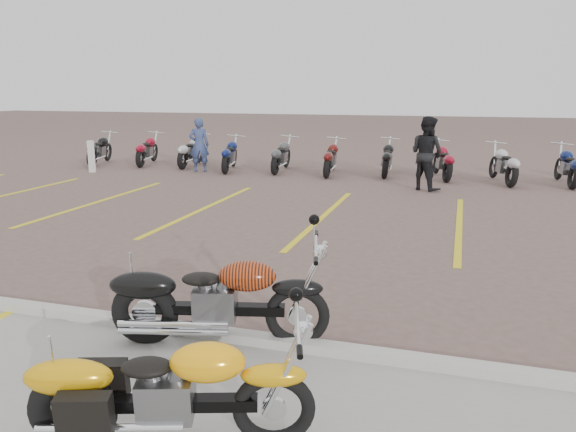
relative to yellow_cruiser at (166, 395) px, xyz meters
name	(u,v)px	position (x,y,z in m)	size (l,w,h in m)	color
ground	(255,277)	(-0.72, 3.78, -0.42)	(100.00, 100.00, 0.00)	#6F554F
curb	(190,330)	(-0.72, 1.78, -0.36)	(60.00, 0.18, 0.12)	#ADAAA3
parking_stripes	(323,217)	(-0.72, 7.78, -0.42)	(38.00, 5.50, 0.01)	gold
yellow_cruiser	(166,395)	(0.00, 0.00, 0.00)	(2.01, 0.77, 0.85)	black
flame_cruiser	(215,303)	(-0.37, 1.66, 0.03)	(2.20, 0.68, 0.92)	black
person_a	(199,145)	(-6.00, 12.89, 0.43)	(0.62, 0.41, 1.70)	navy
person_b	(427,153)	(1.07, 11.66, 0.53)	(0.93, 0.72, 1.90)	black
bollard	(91,156)	(-9.22, 11.79, 0.08)	(0.15, 0.15, 1.00)	silver
bg_bike_row	(357,157)	(-1.09, 13.71, 0.13)	(19.12, 2.08, 1.10)	black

